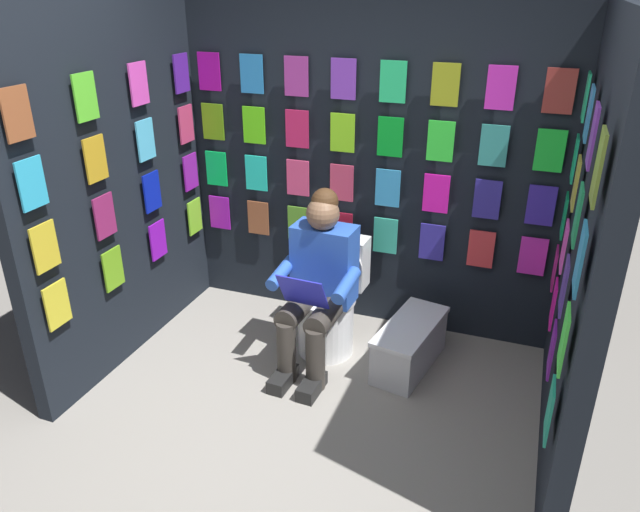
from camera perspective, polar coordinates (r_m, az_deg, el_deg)
ground_plane at (r=3.32m, az=-5.77°, el=-20.66°), size 30.00×30.00×0.00m
display_wall_back at (r=4.25m, az=4.59°, el=8.11°), size 2.77×0.14×2.28m
display_wall_left at (r=3.22m, az=23.85°, el=0.36°), size 0.14×1.81×2.28m
display_wall_right at (r=4.05m, az=-18.71°, el=6.02°), size 0.14×1.81×2.28m
toilet at (r=4.13m, az=0.98°, el=-4.59°), size 0.41×0.56×0.77m
person_reading at (r=3.82m, az=-0.26°, el=-2.56°), size 0.54×0.70×1.19m
comic_longbox_near at (r=4.05m, az=8.50°, el=-8.33°), size 0.40×0.72×0.32m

